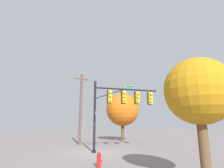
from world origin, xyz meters
TOP-DOWN VIEW (x-y plane):
  - ground_plane at (0.00, 0.00)m, footprint 120.00×120.00m
  - signal_pole_assembly at (2.58, -0.17)m, footprint 6.34×1.11m
  - utility_pole at (-0.17, 6.03)m, footprint 1.76×0.61m
  - fire_hydrant at (-1.06, -5.26)m, footprint 0.33×0.24m
  - tree_near at (2.12, -9.53)m, footprint 2.91×2.91m
  - tree_mid at (6.51, 8.97)m, footprint 4.75×4.75m

SIDE VIEW (x-z plane):
  - ground_plane at x=0.00m, z-range 0.00..0.00m
  - fire_hydrant at x=-1.06m, z-range 0.00..0.83m
  - tree_near at x=2.12m, z-range 1.11..6.30m
  - utility_pole at x=-0.17m, z-range 0.12..8.47m
  - tree_mid at x=6.51m, z-range 1.01..7.83m
  - signal_pole_assembly at x=2.58m, z-range 1.36..7.51m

